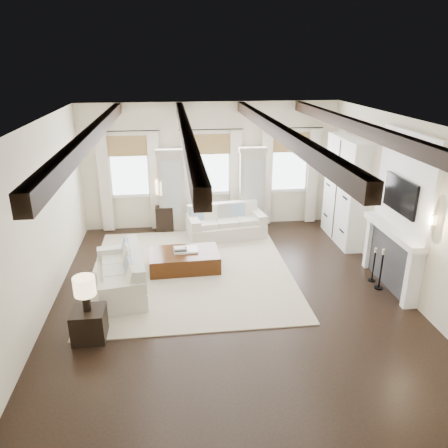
{
  "coord_description": "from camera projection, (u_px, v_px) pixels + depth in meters",
  "views": [
    {
      "loc": [
        -0.99,
        -7.16,
        4.19
      ],
      "look_at": [
        -0.03,
        0.75,
        1.15
      ],
      "focal_mm": 35.0,
      "sensor_mm": 36.0,
      "label": 1
    }
  ],
  "objects": [
    {
      "name": "candlestick_far",
      "position": [
        373.0,
        267.0,
        8.66
      ],
      "size": [
        0.15,
        0.15,
        0.72
      ],
      "color": "black",
      "rests_on": "ground"
    },
    {
      "name": "sofa_left",
      "position": [
        123.0,
        276.0,
        8.28
      ],
      "size": [
        1.11,
        1.96,
        0.79
      ],
      "color": "beige",
      "rests_on": "ground"
    },
    {
      "name": "side_table_back",
      "position": [
        165.0,
        218.0,
        11.26
      ],
      "size": [
        0.44,
        0.44,
        0.66
      ],
      "primitive_type": "cube",
      "color": "black",
      "rests_on": "ground"
    },
    {
      "name": "ottoman",
      "position": [
        184.0,
        260.0,
        9.21
      ],
      "size": [
        1.48,
        0.95,
        0.38
      ],
      "primitive_type": "cube",
      "rotation": [
        0.0,
        0.0,
        0.03
      ],
      "color": "black",
      "rests_on": "ground"
    },
    {
      "name": "book_upper",
      "position": [
        180.0,
        248.0,
        9.11
      ],
      "size": [
        0.23,
        0.18,
        0.03
      ],
      "primitive_type": "cube",
      "rotation": [
        0.0,
        0.0,
        0.03
      ],
      "color": "beige",
      "rests_on": "book_lower"
    },
    {
      "name": "candlestick_near",
      "position": [
        381.0,
        272.0,
        8.36
      ],
      "size": [
        0.17,
        0.17,
        0.83
      ],
      "color": "black",
      "rests_on": "ground"
    },
    {
      "name": "ground",
      "position": [
        230.0,
        295.0,
        8.25
      ],
      "size": [
        7.5,
        7.5,
        0.0
      ],
      "primitive_type": "plane",
      "color": "black",
      "rests_on": "ground"
    },
    {
      "name": "room_shell",
      "position": [
        263.0,
        184.0,
        8.49
      ],
      "size": [
        6.54,
        7.54,
        3.22
      ],
      "color": "beige",
      "rests_on": "ground"
    },
    {
      "name": "lamp_back",
      "position": [
        163.0,
        188.0,
        10.98
      ],
      "size": [
        0.4,
        0.4,
        0.68
      ],
      "color": "black",
      "rests_on": "side_table_back"
    },
    {
      "name": "sofa_back",
      "position": [
        225.0,
        224.0,
        10.85
      ],
      "size": [
        1.98,
        1.11,
        0.81
      ],
      "color": "beige",
      "rests_on": "ground"
    },
    {
      "name": "book_lower",
      "position": [
        180.0,
        249.0,
        9.14
      ],
      "size": [
        0.27,
        0.21,
        0.04
      ],
      "primitive_type": "cube",
      "rotation": [
        0.0,
        0.0,
        0.03
      ],
      "color": "#262628",
      "rests_on": "tray"
    },
    {
      "name": "tray",
      "position": [
        186.0,
        250.0,
        9.21
      ],
      "size": [
        0.51,
        0.4,
        0.04
      ],
      "primitive_type": "cube",
      "rotation": [
        0.0,
        0.0,
        0.03
      ],
      "color": "white",
      "rests_on": "ottoman"
    },
    {
      "name": "side_table_front",
      "position": [
        89.0,
        324.0,
        6.89
      ],
      "size": [
        0.51,
        0.51,
        0.51
      ],
      "primitive_type": "cube",
      "color": "black",
      "rests_on": "ground"
    },
    {
      "name": "lamp_front",
      "position": [
        85.0,
        288.0,
        6.66
      ],
      "size": [
        0.34,
        0.34,
        0.58
      ],
      "color": "black",
      "rests_on": "side_table_front"
    },
    {
      "name": "area_rug",
      "position": [
        191.0,
        271.0,
        9.15
      ],
      "size": [
        4.09,
        4.49,
        0.02
      ],
      "primitive_type": "cube",
      "color": "#BCB097",
      "rests_on": "ground"
    }
  ]
}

